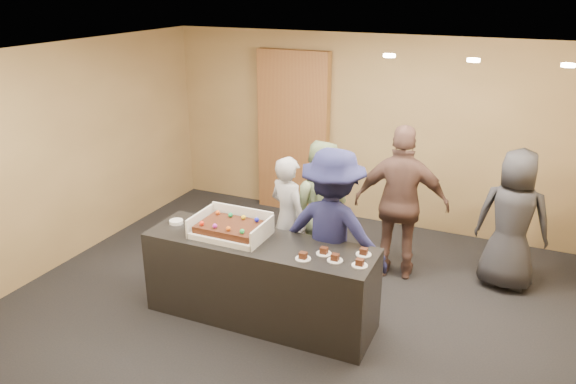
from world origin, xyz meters
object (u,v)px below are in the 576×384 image
object	(u,v)px
serving_counter	(260,280)
storage_cabinet	(293,133)
person_sage_man	(318,208)
person_dark_suit	(513,220)
sheet_cake	(231,227)
person_navy_man	(332,234)
person_server_grey	(288,218)
person_brown_extra	(401,204)
plate_stack	(176,222)
cake_box	(232,230)

from	to	relation	value
serving_counter	storage_cabinet	size ratio (longest dim) A/B	0.98
person_sage_man	person_dark_suit	xyz separation A→B (m)	(2.12, 0.58, -0.00)
serving_counter	sheet_cake	xyz separation A→B (m)	(-0.33, 0.00, 0.55)
person_navy_man	person_server_grey	bearing A→B (deg)	-33.36
storage_cabinet	serving_counter	bearing A→B (deg)	-72.40
storage_cabinet	sheet_cake	xyz separation A→B (m)	(0.60, -2.93, -0.22)
sheet_cake	person_brown_extra	bearing A→B (deg)	47.30
sheet_cake	storage_cabinet	bearing A→B (deg)	101.60
person_brown_extra	person_dark_suit	distance (m)	1.25
storage_cabinet	person_sage_man	world-z (taller)	storage_cabinet
sheet_cake	person_navy_man	bearing A→B (deg)	25.42
person_navy_man	person_dark_suit	world-z (taller)	person_navy_man
plate_stack	person_server_grey	xyz separation A→B (m)	(0.91, 0.93, -0.16)
storage_cabinet	cake_box	size ratio (longest dim) A/B	3.23
person_dark_suit	person_navy_man	bearing A→B (deg)	40.88
person_server_grey	person_navy_man	distance (m)	0.90
person_dark_suit	person_sage_man	bearing A→B (deg)	17.24
person_brown_extra	person_dark_suit	world-z (taller)	person_brown_extra
plate_stack	person_dark_suit	world-z (taller)	person_dark_suit
serving_counter	person_brown_extra	distance (m)	1.93
serving_counter	person_navy_man	world-z (taller)	person_navy_man
cake_box	person_sage_man	xyz separation A→B (m)	(0.49, 1.19, -0.12)
storage_cabinet	cake_box	distance (m)	2.98
storage_cabinet	person_server_grey	xyz separation A→B (m)	(0.82, -1.98, -0.46)
storage_cabinet	cake_box	bearing A→B (deg)	-78.28
sheet_cake	person_brown_extra	size ratio (longest dim) A/B	0.35
serving_counter	person_dark_suit	world-z (taller)	person_dark_suit
cake_box	person_navy_man	distance (m)	1.04
person_server_grey	person_brown_extra	xyz separation A→B (m)	(1.19, 0.57, 0.18)
person_sage_man	person_navy_man	size ratio (longest dim) A/B	0.91
plate_stack	person_server_grey	world-z (taller)	person_server_grey
plate_stack	person_dark_suit	xyz separation A→B (m)	(3.31, 1.78, -0.09)
storage_cabinet	person_dark_suit	distance (m)	3.43
person_sage_man	plate_stack	bearing A→B (deg)	35.07
sheet_cake	person_brown_extra	xyz separation A→B (m)	(1.41, 1.52, -0.07)
cake_box	person_navy_man	xyz separation A→B (m)	(0.95, 0.42, -0.04)
plate_stack	sheet_cake	bearing A→B (deg)	-1.89
serving_counter	storage_cabinet	xyz separation A→B (m)	(-0.93, 2.93, 0.77)
cake_box	person_server_grey	xyz separation A→B (m)	(0.22, 0.93, -0.19)
sheet_cake	person_server_grey	world-z (taller)	person_server_grey
serving_counter	plate_stack	world-z (taller)	plate_stack
person_navy_man	cake_box	bearing A→B (deg)	25.27
person_sage_man	serving_counter	bearing A→B (deg)	72.15
cake_box	plate_stack	world-z (taller)	cake_box
storage_cabinet	person_server_grey	size ratio (longest dim) A/B	1.61
cake_box	sheet_cake	size ratio (longest dim) A/B	1.17
plate_stack	person_navy_man	world-z (taller)	person_navy_man
sheet_cake	person_dark_suit	xyz separation A→B (m)	(2.62, 1.80, -0.17)
serving_counter	plate_stack	distance (m)	1.12
person_navy_man	sheet_cake	bearing A→B (deg)	26.65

